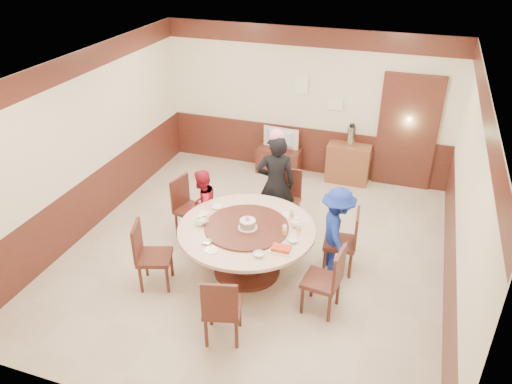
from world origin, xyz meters
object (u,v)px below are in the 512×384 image
(person_red, at_px, (202,205))
(shrimp_platter, at_px, (281,249))
(television, at_px, (280,139))
(side_cabinet, at_px, (348,163))
(tv_stand, at_px, (279,160))
(person_standing, at_px, (276,184))
(person_blue, at_px, (337,230))
(banquet_table, at_px, (247,241))
(thermos, at_px, (351,136))
(birthday_cake, at_px, (248,224))

(person_red, height_order, shrimp_platter, person_red)
(shrimp_platter, height_order, television, television)
(shrimp_platter, bearing_deg, side_cabinet, 85.70)
(television, bearing_deg, tv_stand, -0.00)
(person_standing, bearing_deg, person_blue, 128.08)
(shrimp_platter, relative_size, side_cabinet, 0.38)
(person_standing, distance_m, television, 2.11)
(banquet_table, height_order, person_blue, person_blue)
(person_blue, height_order, tv_stand, person_blue)
(person_blue, relative_size, tv_stand, 1.53)
(shrimp_platter, relative_size, television, 0.42)
(banquet_table, bearing_deg, tv_stand, 98.45)
(person_red, height_order, thermos, person_red)
(tv_stand, bearing_deg, banquet_table, -81.55)
(television, bearing_deg, birthday_cake, 103.18)
(side_cabinet, distance_m, thermos, 0.57)
(person_standing, xyz_separation_m, thermos, (0.83, 2.07, 0.11))
(person_standing, bearing_deg, shrimp_platter, 89.74)
(person_red, bearing_deg, tv_stand, -174.21)
(banquet_table, xyz_separation_m, person_red, (-0.95, 0.61, 0.05))
(tv_stand, bearing_deg, television, 0.00)
(shrimp_platter, distance_m, thermos, 3.63)
(person_blue, xyz_separation_m, television, (-1.65, 2.74, 0.05))
(person_blue, relative_size, shrimp_platter, 4.34)
(side_cabinet, bearing_deg, thermos, 0.00)
(person_red, relative_size, birthday_cake, 4.35)
(banquet_table, height_order, television, television)
(banquet_table, distance_m, person_red, 1.13)
(birthday_cake, height_order, television, birthday_cake)
(person_standing, bearing_deg, birthday_cake, 69.10)
(banquet_table, xyz_separation_m, side_cabinet, (0.88, 3.25, -0.16))
(person_blue, xyz_separation_m, shrimp_platter, (-0.56, -0.85, 0.13))
(birthday_cake, height_order, shrimp_platter, birthday_cake)
(person_red, bearing_deg, television, -174.21)
(television, bearing_deg, person_blue, 125.31)
(person_blue, bearing_deg, tv_stand, 9.01)
(person_blue, relative_size, television, 1.83)
(birthday_cake, xyz_separation_m, thermos, (0.85, 3.29, 0.10))
(person_standing, distance_m, tv_stand, 2.19)
(shrimp_platter, relative_size, thermos, 0.79)
(person_standing, xyz_separation_m, television, (-0.54, 2.04, -0.13))
(tv_stand, height_order, television, television)
(thermos, bearing_deg, shrimp_platter, -94.41)
(thermos, bearing_deg, person_blue, -84.14)
(birthday_cake, relative_size, television, 0.38)
(person_standing, bearing_deg, television, -94.97)
(banquet_table, height_order, thermos, thermos)
(birthday_cake, distance_m, side_cabinet, 3.43)
(banquet_table, xyz_separation_m, birthday_cake, (0.03, -0.04, 0.31))
(person_blue, xyz_separation_m, birthday_cake, (-1.14, -0.53, 0.19))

